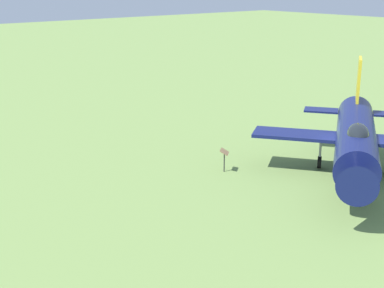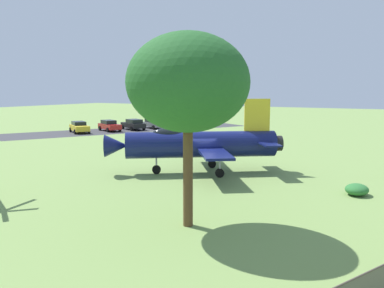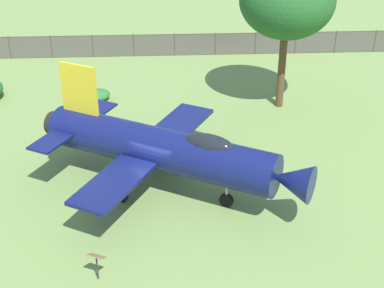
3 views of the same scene
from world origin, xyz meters
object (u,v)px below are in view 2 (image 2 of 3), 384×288
Objects in this scene: info_plaque at (183,148)px; parked_car_gray at (154,123)px; shade_tree at (188,83)px; parked_car_blue at (176,122)px; shrub_by_tree at (357,189)px; parked_car_red at (109,125)px; parked_car_black at (133,124)px; display_jet at (196,144)px; parked_car_yellow at (79,127)px.

parked_car_gray is at bearing -140.40° from info_plaque.
shade_tree is 1.83× the size of parked_car_blue.
shrub_by_tree is 0.31× the size of parked_car_red.
parked_car_black is 3.52m from parked_car_red.
display_jet reaches higher than parked_car_black.
parked_car_black is (-16.64, -17.75, -0.07)m from info_plaque.
parked_car_gray is (3.22, -1.85, -0.04)m from parked_car_blue.
parked_car_red is (5.97, -3.39, 0.03)m from parked_car_gray.
parked_car_black is at bearing 92.03° from parked_car_yellow.
info_plaque is 0.26× the size of parked_car_blue.
shade_tree is 11.93m from shrub_by_tree.
parked_car_yellow reaches higher than info_plaque.
parked_car_red is 1.00× the size of parked_car_yellow.
display_jet reaches higher than shrub_by_tree.
parked_car_yellow is at bearing -93.17° from parked_car_red.
shrub_by_tree is at bearing 140.74° from display_jet.
display_jet is 2.39× the size of parked_car_black.
shade_tree reaches higher than parked_car_yellow.
shrub_by_tree is 0.31× the size of parked_car_yellow.
parked_car_red is at bearing 84.33° from parked_car_black.
parked_car_black is at bearing -91.85° from parked_car_blue.
parked_car_gray is (-24.38, -20.02, -1.29)m from display_jet.
shrub_by_tree is at bearing 9.57° from parked_car_yellow.
parked_car_black is (-22.19, -32.05, 0.46)m from shrub_by_tree.
display_jet is at bearing -153.56° from shade_tree.
parked_car_gray is at bearing 93.36° from parked_car_yellow.
parked_car_black is 1.03× the size of parked_car_red.
parked_car_gray is (-19.64, -16.25, -0.11)m from info_plaque.
info_plaque is at bearing -86.38° from display_jet.
parked_car_blue is (-27.61, -18.17, -1.25)m from display_jet.
display_jet is 2.47× the size of parked_car_red.
shade_tree is 5.73× the size of shrub_by_tree.
parked_car_gray is (-25.19, -30.55, 0.43)m from shrub_by_tree.
parked_car_black is 7.68m from parked_car_yellow.
display_jet is at bearing 2.85° from parked_car_yellow.
display_jet is 2.47× the size of parked_car_yellow.
info_plaque is at bearing -149.19° from shade_tree.
shade_tree is at bearing -31.88° from parked_car_blue.
shade_tree reaches higher than shrub_by_tree.
parked_car_black is (-30.90, -26.26, -5.27)m from shade_tree.
parked_car_yellow reaches higher than shrub_by_tree.
display_jet is 30.36m from parked_car_black.
info_plaque is at bearing -24.26° from parked_car_gray.
parked_car_blue reaches higher than info_plaque.
shade_tree is 1.77× the size of parked_car_red.
shade_tree is 39.13m from parked_car_yellow.
parked_car_blue reaches higher than parked_car_red.
info_plaque is at bearing 163.68° from parked_car_black.
shade_tree is 40.00m from parked_car_red.
display_jet reaches higher than parked_car_yellow.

